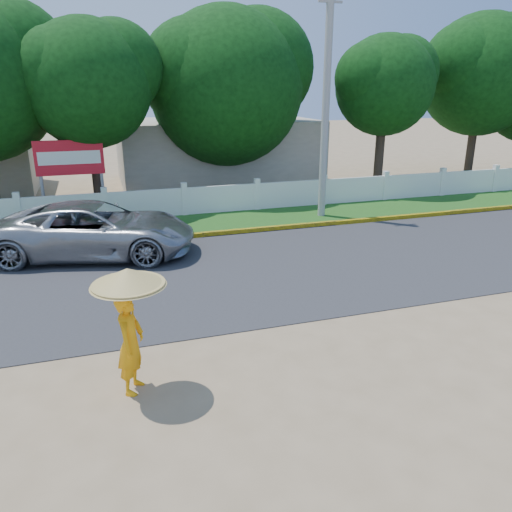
{
  "coord_description": "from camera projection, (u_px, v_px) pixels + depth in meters",
  "views": [
    {
      "loc": [
        -3.21,
        -7.99,
        4.91
      ],
      "look_at": [
        0.0,
        2.0,
        1.3
      ],
      "focal_mm": 35.0,
      "sensor_mm": 36.0,
      "label": 1
    }
  ],
  "objects": [
    {
      "name": "curb",
      "position": [
        202.0,
        235.0,
        16.94
      ],
      "size": [
        40.0,
        0.18,
        0.16
      ],
      "primitive_type": "cube",
      "color": "yellow",
      "rests_on": "ground"
    },
    {
      "name": "grass_verge",
      "position": [
        192.0,
        224.0,
        18.49
      ],
      "size": [
        60.0,
        3.5,
        0.03
      ],
      "primitive_type": "cube",
      "color": "#2D601E",
      "rests_on": "ground"
    },
    {
      "name": "building_near",
      "position": [
        217.0,
        151.0,
        26.27
      ],
      "size": [
        10.0,
        6.0,
        3.2
      ],
      "primitive_type": "cube",
      "color": "#B7AD99",
      "rests_on": "ground"
    },
    {
      "name": "monk_with_parasol",
      "position": [
        129.0,
        313.0,
        8.03
      ],
      "size": [
        1.21,
        1.21,
        2.19
      ],
      "color": "#FFA20D",
      "rests_on": "ground"
    },
    {
      "name": "vehicle",
      "position": [
        95.0,
        230.0,
        14.87
      ],
      "size": [
        6.33,
        4.07,
        1.63
      ],
      "primitive_type": "imported",
      "rotation": [
        0.0,
        0.0,
        1.32
      ],
      "color": "#9B9DA2",
      "rests_on": "ground"
    },
    {
      "name": "road",
      "position": [
        228.0,
        272.0,
        13.77
      ],
      "size": [
        60.0,
        7.0,
        0.02
      ],
      "primitive_type": "cube",
      "color": "#38383A",
      "rests_on": "ground"
    },
    {
      "name": "utility_pole",
      "position": [
        326.0,
        105.0,
        18.33
      ],
      "size": [
        0.28,
        0.28,
        8.43
      ],
      "primitive_type": "cylinder",
      "color": "gray",
      "rests_on": "ground"
    },
    {
      "name": "tree_row",
      "position": [
        267.0,
        86.0,
        22.39
      ],
      "size": [
        37.92,
        7.9,
        8.47
      ],
      "color": "#473828",
      "rests_on": "ground"
    },
    {
      "name": "fence",
      "position": [
        185.0,
        202.0,
        19.62
      ],
      "size": [
        40.0,
        0.1,
        1.1
      ],
      "primitive_type": "cube",
      "color": "silver",
      "rests_on": "ground"
    },
    {
      "name": "ground",
      "position": [
        287.0,
        351.0,
        9.72
      ],
      "size": [
        120.0,
        120.0,
        0.0
      ],
      "primitive_type": "plane",
      "color": "#9E8460",
      "rests_on": "ground"
    },
    {
      "name": "billboard",
      "position": [
        70.0,
        162.0,
        18.9
      ],
      "size": [
        2.5,
        0.13,
        2.95
      ],
      "color": "gray",
      "rests_on": "ground"
    }
  ]
}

